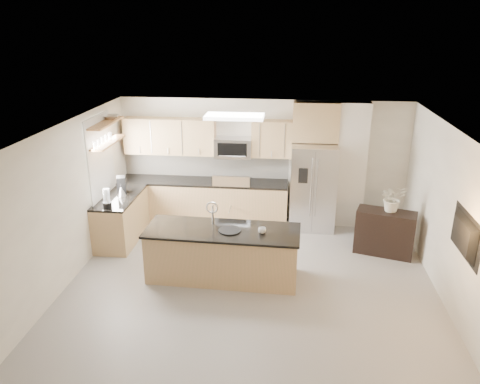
# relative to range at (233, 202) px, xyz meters

# --- Properties ---
(floor) EXTENTS (6.50, 6.50, 0.00)m
(floor) POSITION_rel_range_xyz_m (0.60, -2.92, -0.47)
(floor) COLOR gray
(floor) RESTS_ON ground
(ceiling) EXTENTS (6.00, 6.50, 0.02)m
(ceiling) POSITION_rel_range_xyz_m (0.60, -2.92, 2.13)
(ceiling) COLOR silver
(ceiling) RESTS_ON wall_back
(wall_back) EXTENTS (6.00, 0.02, 2.60)m
(wall_back) POSITION_rel_range_xyz_m (0.60, 0.33, 0.83)
(wall_back) COLOR silver
(wall_back) RESTS_ON floor
(wall_front) EXTENTS (6.00, 0.02, 2.60)m
(wall_front) POSITION_rel_range_xyz_m (0.60, -6.17, 0.83)
(wall_front) COLOR silver
(wall_front) RESTS_ON floor
(wall_left) EXTENTS (0.02, 6.50, 2.60)m
(wall_left) POSITION_rel_range_xyz_m (-2.40, -2.92, 0.83)
(wall_left) COLOR silver
(wall_left) RESTS_ON floor
(wall_right) EXTENTS (0.02, 6.50, 2.60)m
(wall_right) POSITION_rel_range_xyz_m (3.60, -2.92, 0.83)
(wall_right) COLOR silver
(wall_right) RESTS_ON floor
(back_counter) EXTENTS (3.55, 0.66, 1.44)m
(back_counter) POSITION_rel_range_xyz_m (-0.63, 0.01, -0.00)
(back_counter) COLOR tan
(back_counter) RESTS_ON floor
(left_counter) EXTENTS (0.66, 1.50, 0.92)m
(left_counter) POSITION_rel_range_xyz_m (-2.07, -1.07, -0.01)
(left_counter) COLOR tan
(left_counter) RESTS_ON floor
(range) EXTENTS (0.76, 0.64, 1.14)m
(range) POSITION_rel_range_xyz_m (0.00, 0.00, 0.00)
(range) COLOR black
(range) RESTS_ON floor
(upper_cabinets) EXTENTS (3.50, 0.33, 0.75)m
(upper_cabinets) POSITION_rel_range_xyz_m (-0.70, 0.16, 1.35)
(upper_cabinets) COLOR tan
(upper_cabinets) RESTS_ON wall_back
(microwave) EXTENTS (0.76, 0.40, 0.40)m
(microwave) POSITION_rel_range_xyz_m (0.00, 0.12, 1.16)
(microwave) COLOR silver
(microwave) RESTS_ON upper_cabinets
(refrigerator) EXTENTS (0.92, 0.78, 1.78)m
(refrigerator) POSITION_rel_range_xyz_m (1.66, -0.05, 0.42)
(refrigerator) COLOR silver
(refrigerator) RESTS_ON floor
(partition_column) EXTENTS (0.60, 0.30, 2.60)m
(partition_column) POSITION_rel_range_xyz_m (2.42, 0.18, 0.83)
(partition_column) COLOR silver
(partition_column) RESTS_ON floor
(window) EXTENTS (0.04, 1.15, 1.65)m
(window) POSITION_rel_range_xyz_m (-2.38, -1.07, 1.18)
(window) COLOR white
(window) RESTS_ON wall_left
(shelf_lower) EXTENTS (0.30, 1.20, 0.04)m
(shelf_lower) POSITION_rel_range_xyz_m (-2.25, -0.97, 1.48)
(shelf_lower) COLOR olive
(shelf_lower) RESTS_ON wall_left
(shelf_upper) EXTENTS (0.30, 1.20, 0.04)m
(shelf_upper) POSITION_rel_range_xyz_m (-2.25, -0.97, 1.85)
(shelf_upper) COLOR olive
(shelf_upper) RESTS_ON wall_left
(ceiling_fixture) EXTENTS (1.00, 0.50, 0.06)m
(ceiling_fixture) POSITION_rel_range_xyz_m (0.20, -1.32, 2.09)
(ceiling_fixture) COLOR white
(ceiling_fixture) RESTS_ON ceiling
(island) EXTENTS (2.57, 1.00, 1.30)m
(island) POSITION_rel_range_xyz_m (0.11, -2.28, -0.03)
(island) COLOR tan
(island) RESTS_ON floor
(credenza) EXTENTS (1.13, 0.71, 0.84)m
(credenza) POSITION_rel_range_xyz_m (2.96, -1.11, -0.05)
(credenza) COLOR black
(credenza) RESTS_ON floor
(cup) EXTENTS (0.16, 0.16, 0.10)m
(cup) POSITION_rel_range_xyz_m (0.77, -2.35, 0.45)
(cup) COLOR silver
(cup) RESTS_ON island
(platter) EXTENTS (0.45, 0.45, 0.02)m
(platter) POSITION_rel_range_xyz_m (0.23, -2.32, 0.42)
(platter) COLOR black
(platter) RESTS_ON island
(blender) EXTENTS (0.16, 0.16, 0.36)m
(blender) POSITION_rel_range_xyz_m (-2.07, -1.67, 0.60)
(blender) COLOR black
(blender) RESTS_ON left_counter
(kettle) EXTENTS (0.18, 0.18, 0.22)m
(kettle) POSITION_rel_range_xyz_m (-2.02, -1.06, 0.55)
(kettle) COLOR silver
(kettle) RESTS_ON left_counter
(coffee_maker) EXTENTS (0.23, 0.25, 0.32)m
(coffee_maker) POSITION_rel_range_xyz_m (-2.09, -0.86, 0.60)
(coffee_maker) COLOR black
(coffee_maker) RESTS_ON left_counter
(bowl) EXTENTS (0.47, 0.47, 0.09)m
(bowl) POSITION_rel_range_xyz_m (-2.25, -0.67, 1.91)
(bowl) COLOR silver
(bowl) RESTS_ON shelf_upper
(flower_vase) EXTENTS (0.79, 0.72, 0.75)m
(flower_vase) POSITION_rel_range_xyz_m (3.05, -1.07, 0.74)
(flower_vase) COLOR beige
(flower_vase) RESTS_ON credenza
(television) EXTENTS (0.14, 1.08, 0.62)m
(television) POSITION_rel_range_xyz_m (3.51, -3.12, 0.88)
(television) COLOR black
(television) RESTS_ON wall_right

